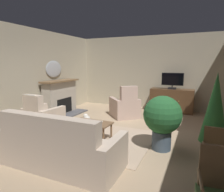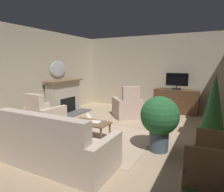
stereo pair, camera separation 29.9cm
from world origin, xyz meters
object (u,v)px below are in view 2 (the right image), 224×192
at_px(folded_newspaper, 94,122).
at_px(potted_plant_leafy_by_curtain, 160,118).
at_px(tv_remote, 87,123).
at_px(cat, 88,118).
at_px(fireplace, 65,98).
at_px(coffee_table, 90,124).
at_px(armchair_facing_sofa, 44,117).
at_px(tv_cabinet, 176,102).
at_px(wall_mirror_oval, 58,69).
at_px(side_chair_mid_row, 209,163).
at_px(sofa_floral, 54,147).
at_px(armchair_beside_cabinet, 127,107).
at_px(television, 177,81).
at_px(potted_plant_tall_palm_by_window, 213,113).

bearing_deg(folded_newspaper, potted_plant_leafy_by_curtain, -8.78).
distance_m(tv_remote, cat, 1.57).
relative_size(fireplace, coffee_table, 1.68).
height_order(folded_newspaper, armchair_facing_sofa, armchair_facing_sofa).
xyz_separation_m(fireplace, tv_cabinet, (3.52, 1.92, -0.16)).
bearing_deg(wall_mirror_oval, side_chair_mid_row, -28.55).
bearing_deg(side_chair_mid_row, wall_mirror_oval, 151.45).
height_order(side_chair_mid_row, potted_plant_leafy_by_curtain, potted_plant_leafy_by_curtain).
xyz_separation_m(tv_remote, sofa_floral, (0.13, -1.22, -0.10)).
bearing_deg(side_chair_mid_row, fireplace, 150.19).
bearing_deg(tv_remote, fireplace, -158.90).
distance_m(armchair_beside_cabinet, cat, 1.35).
bearing_deg(television, folded_newspaper, -110.48).
bearing_deg(sofa_floral, tv_remote, 95.94).
xyz_separation_m(tv_cabinet, armchair_beside_cabinet, (-1.33, -1.37, -0.07)).
height_order(folded_newspaper, potted_plant_tall_palm_by_window, potted_plant_tall_palm_by_window).
relative_size(folded_newspaper, potted_plant_tall_palm_by_window, 0.18).
bearing_deg(folded_newspaper, side_chair_mid_row, -35.00).
xyz_separation_m(coffee_table, potted_plant_leafy_by_curtain, (1.61, 0.09, 0.32)).
height_order(armchair_beside_cabinet, potted_plant_tall_palm_by_window, potted_plant_tall_palm_by_window).
relative_size(sofa_floral, cat, 3.87).
xyz_separation_m(armchair_facing_sofa, cat, (0.67, 1.15, -0.22)).
distance_m(fireplace, potted_plant_tall_palm_by_window, 4.92).
xyz_separation_m(tv_cabinet, sofa_floral, (-1.25, -4.87, -0.08)).
distance_m(folded_newspaper, cat, 1.50).
bearing_deg(armchair_facing_sofa, folded_newspaper, 0.75).
xyz_separation_m(tv_remote, armchair_beside_cabinet, (0.05, 2.28, -0.09)).
distance_m(sofa_floral, side_chair_mid_row, 2.45).
relative_size(tv_cabinet, folded_newspaper, 5.10).
bearing_deg(sofa_floral, television, 75.48).
distance_m(wall_mirror_oval, armchair_beside_cabinet, 2.79).
bearing_deg(fireplace, wall_mirror_oval, 180.00).
bearing_deg(cat, tv_remote, -56.85).
xyz_separation_m(television, side_chair_mid_row, (1.18, -4.56, -0.67)).
relative_size(wall_mirror_oval, armchair_beside_cabinet, 0.65).
bearing_deg(side_chair_mid_row, armchair_facing_sofa, 164.82).
relative_size(fireplace, tv_remote, 9.45).
distance_m(wall_mirror_oval, armchair_facing_sofa, 2.20).
xyz_separation_m(tv_cabinet, potted_plant_leafy_by_curtain, (0.25, -3.44, 0.28)).
distance_m(armchair_facing_sofa, side_chair_mid_row, 4.22).
bearing_deg(wall_mirror_oval, sofa_floral, -49.54).
xyz_separation_m(side_chair_mid_row, potted_plant_leafy_by_curtain, (-0.93, 1.17, 0.18)).
distance_m(wall_mirror_oval, coffee_table, 3.14).
height_order(tv_remote, potted_plant_tall_palm_by_window, potted_plant_tall_palm_by_window).
bearing_deg(cat, sofa_floral, -68.90).
xyz_separation_m(fireplace, wall_mirror_oval, (-0.25, 0.00, 1.01)).
relative_size(folded_newspaper, cat, 0.54).
bearing_deg(coffee_table, potted_plant_tall_palm_by_window, 4.46).
relative_size(armchair_beside_cabinet, cat, 2.20).
bearing_deg(potted_plant_leafy_by_curtain, sofa_floral, -136.27).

